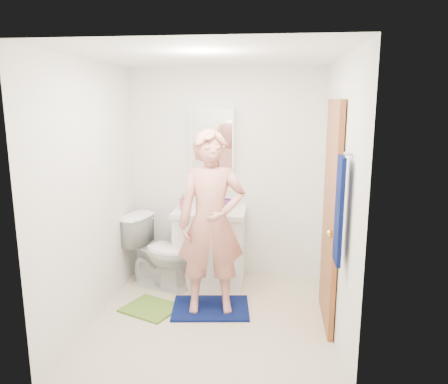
# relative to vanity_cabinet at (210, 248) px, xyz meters

# --- Properties ---
(floor) EXTENTS (2.20, 2.40, 0.02)m
(floor) POSITION_rel_vanity_cabinet_xyz_m (0.15, -0.91, -0.41)
(floor) COLOR beige
(floor) RESTS_ON ground
(ceiling) EXTENTS (2.20, 2.40, 0.02)m
(ceiling) POSITION_rel_vanity_cabinet_xyz_m (0.15, -0.91, 2.01)
(ceiling) COLOR white
(ceiling) RESTS_ON ground
(wall_back) EXTENTS (2.20, 0.02, 2.40)m
(wall_back) POSITION_rel_vanity_cabinet_xyz_m (0.15, 0.30, 0.80)
(wall_back) COLOR white
(wall_back) RESTS_ON ground
(wall_front) EXTENTS (2.20, 0.02, 2.40)m
(wall_front) POSITION_rel_vanity_cabinet_xyz_m (0.15, -2.12, 0.80)
(wall_front) COLOR white
(wall_front) RESTS_ON ground
(wall_left) EXTENTS (0.02, 2.40, 2.40)m
(wall_left) POSITION_rel_vanity_cabinet_xyz_m (-0.96, -0.91, 0.80)
(wall_left) COLOR white
(wall_left) RESTS_ON ground
(wall_right) EXTENTS (0.02, 2.40, 2.40)m
(wall_right) POSITION_rel_vanity_cabinet_xyz_m (1.26, -0.91, 0.80)
(wall_right) COLOR white
(wall_right) RESTS_ON ground
(vanity_cabinet) EXTENTS (0.75, 0.55, 0.80)m
(vanity_cabinet) POSITION_rel_vanity_cabinet_xyz_m (0.00, 0.00, 0.00)
(vanity_cabinet) COLOR white
(vanity_cabinet) RESTS_ON floor
(countertop) EXTENTS (0.79, 0.59, 0.05)m
(countertop) POSITION_rel_vanity_cabinet_xyz_m (0.00, 0.00, 0.43)
(countertop) COLOR white
(countertop) RESTS_ON vanity_cabinet
(sink_basin) EXTENTS (0.40, 0.40, 0.03)m
(sink_basin) POSITION_rel_vanity_cabinet_xyz_m (0.00, 0.00, 0.44)
(sink_basin) COLOR white
(sink_basin) RESTS_ON countertop
(faucet) EXTENTS (0.03, 0.03, 0.12)m
(faucet) POSITION_rel_vanity_cabinet_xyz_m (0.00, 0.18, 0.51)
(faucet) COLOR silver
(faucet) RESTS_ON countertop
(medicine_cabinet) EXTENTS (0.50, 0.12, 0.70)m
(medicine_cabinet) POSITION_rel_vanity_cabinet_xyz_m (0.00, 0.22, 1.20)
(medicine_cabinet) COLOR white
(medicine_cabinet) RESTS_ON wall_back
(mirror_panel) EXTENTS (0.46, 0.01, 0.66)m
(mirror_panel) POSITION_rel_vanity_cabinet_xyz_m (0.00, 0.16, 1.20)
(mirror_panel) COLOR white
(mirror_panel) RESTS_ON wall_back
(door) EXTENTS (0.05, 0.80, 2.05)m
(door) POSITION_rel_vanity_cabinet_xyz_m (1.22, -0.76, 0.62)
(door) COLOR #A55B2D
(door) RESTS_ON ground
(door_knob) EXTENTS (0.07, 0.07, 0.07)m
(door_knob) POSITION_rel_vanity_cabinet_xyz_m (1.18, -1.08, 0.55)
(door_knob) COLOR gold
(door_knob) RESTS_ON door
(towel) EXTENTS (0.03, 0.24, 0.80)m
(towel) POSITION_rel_vanity_cabinet_xyz_m (1.18, -1.48, 0.85)
(towel) COLOR #08134C
(towel) RESTS_ON wall_right
(towel_hook) EXTENTS (0.06, 0.02, 0.02)m
(towel_hook) POSITION_rel_vanity_cabinet_xyz_m (1.22, -1.48, 1.27)
(towel_hook) COLOR silver
(towel_hook) RESTS_ON wall_right
(toilet) EXTENTS (0.89, 0.68, 0.80)m
(toilet) POSITION_rel_vanity_cabinet_xyz_m (-0.53, -0.18, -0.00)
(toilet) COLOR white
(toilet) RESTS_ON floor
(bath_mat) EXTENTS (0.81, 0.62, 0.02)m
(bath_mat) POSITION_rel_vanity_cabinet_xyz_m (0.10, -0.68, -0.39)
(bath_mat) COLOR #08134C
(bath_mat) RESTS_ON floor
(green_rug) EXTENTS (0.63, 0.59, 0.02)m
(green_rug) POSITION_rel_vanity_cabinet_xyz_m (-0.49, -0.75, -0.39)
(green_rug) COLOR olive
(green_rug) RESTS_ON floor
(soap_dispenser) EXTENTS (0.10, 0.10, 0.17)m
(soap_dispenser) POSITION_rel_vanity_cabinet_xyz_m (-0.30, -0.01, 0.54)
(soap_dispenser) COLOR #AB506A
(soap_dispenser) RESTS_ON countertop
(toothbrush_cup) EXTENTS (0.15, 0.15, 0.10)m
(toothbrush_cup) POSITION_rel_vanity_cabinet_xyz_m (0.17, 0.07, 0.50)
(toothbrush_cup) COLOR #853F8C
(toothbrush_cup) RESTS_ON countertop
(man) EXTENTS (0.70, 0.52, 1.76)m
(man) POSITION_rel_vanity_cabinet_xyz_m (0.12, -0.71, 0.50)
(man) COLOR tan
(man) RESTS_ON bath_mat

